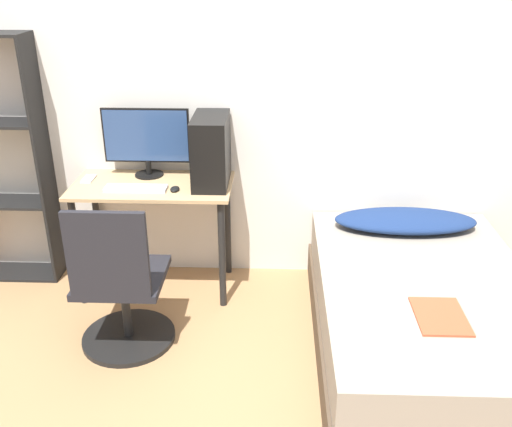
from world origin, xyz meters
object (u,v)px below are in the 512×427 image
office_chair (121,294)px  pc_tower (211,150)px  bed (424,317)px  keyboard (136,188)px  monitor (146,139)px

office_chair → pc_tower: (0.45, 0.69, 0.62)m
bed → keyboard: size_ratio=4.79×
bed → monitor: size_ratio=3.26×
bed → keyboard: 1.85m
bed → office_chair: bearing=-179.7°
monitor → keyboard: 0.35m
bed → monitor: (-1.66, 0.80, 0.76)m
pc_tower → keyboard: bearing=-163.0°
pc_tower → monitor: bearing=163.9°
office_chair → monitor: 1.04m
monitor → bed: bearing=-25.9°
pc_tower → office_chair: bearing=-122.8°
monitor → keyboard: (-0.03, -0.26, -0.24)m
pc_tower → bed: bearing=-28.9°
monitor → keyboard: monitor is taller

